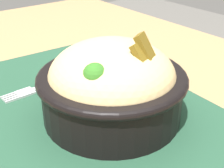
{
  "coord_description": "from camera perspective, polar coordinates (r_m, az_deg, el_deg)",
  "views": [
    {
      "loc": [
        -0.32,
        0.2,
        0.98
      ],
      "look_at": [
        -0.03,
        -0.03,
        0.79
      ],
      "focal_mm": 50.38,
      "sensor_mm": 36.0,
      "label": 1
    }
  ],
  "objects": [
    {
      "name": "table",
      "position": [
        0.49,
        -5.29,
        -12.63
      ],
      "size": [
        1.26,
        0.88,
        0.73
      ],
      "color": "#99754C",
      "rests_on": "ground_plane"
    },
    {
      "name": "placemat",
      "position": [
        0.47,
        -5.26,
        -3.77
      ],
      "size": [
        0.47,
        0.34,
        0.0
      ],
      "primitive_type": "cube",
      "rotation": [
        0.0,
        0.0,
        -0.05
      ],
      "color": "#1E422D",
      "rests_on": "table"
    },
    {
      "name": "bowl",
      "position": [
        0.42,
        0.02,
        0.03
      ],
      "size": [
        0.2,
        0.2,
        0.13
      ],
      "color": "black",
      "rests_on": "placemat"
    },
    {
      "name": "fork",
      "position": [
        0.52,
        -13.12,
        -0.67
      ],
      "size": [
        0.02,
        0.14,
        0.0
      ],
      "color": "silver",
      "rests_on": "placemat"
    }
  ]
}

